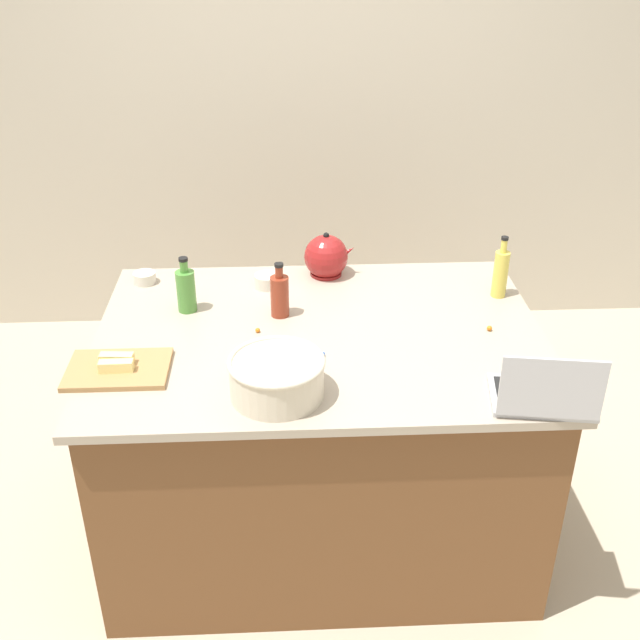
{
  "coord_description": "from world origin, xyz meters",
  "views": [
    {
      "loc": [
        -0.12,
        -2.36,
        2.25
      ],
      "look_at": [
        0.0,
        0.0,
        0.95
      ],
      "focal_mm": 42.71,
      "sensor_mm": 36.0,
      "label": 1
    }
  ],
  "objects_px": {
    "butter_stick_left": "(116,366)",
    "ramekin_medium": "(267,281)",
    "mixing_bowl_large": "(277,377)",
    "kettle": "(326,257)",
    "bottle_soy": "(280,295)",
    "butter_stick_right": "(117,359)",
    "laptop": "(544,394)",
    "bottle_olive": "(186,290)",
    "bottle_oil": "(501,273)",
    "cutting_board": "(118,369)",
    "ramekin_small": "(145,278)"
  },
  "relations": [
    {
      "from": "bottle_olive",
      "to": "butter_stick_right",
      "type": "distance_m",
      "value": 0.44
    },
    {
      "from": "mixing_bowl_large",
      "to": "bottle_oil",
      "type": "distance_m",
      "value": 1.08
    },
    {
      "from": "butter_stick_left",
      "to": "ramekin_small",
      "type": "xyz_separation_m",
      "value": [
        -0.01,
        0.69,
        -0.01
      ]
    },
    {
      "from": "mixing_bowl_large",
      "to": "butter_stick_left",
      "type": "xyz_separation_m",
      "value": [
        -0.52,
        0.14,
        -0.03
      ]
    },
    {
      "from": "mixing_bowl_large",
      "to": "bottle_soy",
      "type": "bearing_deg",
      "value": 88.77
    },
    {
      "from": "bottle_olive",
      "to": "ramekin_small",
      "type": "xyz_separation_m",
      "value": [
        -0.2,
        0.24,
        -0.06
      ]
    },
    {
      "from": "butter_stick_left",
      "to": "ramekin_medium",
      "type": "relative_size",
      "value": 1.07
    },
    {
      "from": "mixing_bowl_large",
      "to": "kettle",
      "type": "relative_size",
      "value": 1.42
    },
    {
      "from": "mixing_bowl_large",
      "to": "bottle_olive",
      "type": "xyz_separation_m",
      "value": [
        -0.34,
        0.58,
        0.02
      ]
    },
    {
      "from": "bottle_soy",
      "to": "bottle_oil",
      "type": "relative_size",
      "value": 0.85
    },
    {
      "from": "laptop",
      "to": "bottle_olive",
      "type": "distance_m",
      "value": 1.34
    },
    {
      "from": "cutting_board",
      "to": "laptop",
      "type": "bearing_deg",
      "value": -11.22
    },
    {
      "from": "mixing_bowl_large",
      "to": "bottle_soy",
      "type": "distance_m",
      "value": 0.53
    },
    {
      "from": "mixing_bowl_large",
      "to": "laptop",
      "type": "bearing_deg",
      "value": -7.19
    },
    {
      "from": "ramekin_small",
      "to": "butter_stick_right",
      "type": "bearing_deg",
      "value": -89.32
    },
    {
      "from": "bottle_soy",
      "to": "bottle_olive",
      "type": "bearing_deg",
      "value": 170.83
    },
    {
      "from": "mixing_bowl_large",
      "to": "bottle_oil",
      "type": "xyz_separation_m",
      "value": [
        0.86,
        0.64,
        0.03
      ]
    },
    {
      "from": "laptop",
      "to": "butter_stick_right",
      "type": "bearing_deg",
      "value": 167.9
    },
    {
      "from": "bottle_soy",
      "to": "kettle",
      "type": "bearing_deg",
      "value": 60.82
    },
    {
      "from": "laptop",
      "to": "mixing_bowl_large",
      "type": "relative_size",
      "value": 1.12
    },
    {
      "from": "mixing_bowl_large",
      "to": "bottle_soy",
      "type": "height_order",
      "value": "bottle_soy"
    },
    {
      "from": "ramekin_small",
      "to": "mixing_bowl_large",
      "type": "bearing_deg",
      "value": -57.16
    },
    {
      "from": "bottle_olive",
      "to": "butter_stick_right",
      "type": "bearing_deg",
      "value": -115.41
    },
    {
      "from": "cutting_board",
      "to": "ramekin_small",
      "type": "height_order",
      "value": "ramekin_small"
    },
    {
      "from": "bottle_soy",
      "to": "butter_stick_right",
      "type": "bearing_deg",
      "value": -147.53
    },
    {
      "from": "laptop",
      "to": "bottle_olive",
      "type": "xyz_separation_m",
      "value": [
        -1.15,
        0.68,
        0.04
      ]
    },
    {
      "from": "mixing_bowl_large",
      "to": "butter_stick_right",
      "type": "height_order",
      "value": "mixing_bowl_large"
    },
    {
      "from": "bottle_soy",
      "to": "cutting_board",
      "type": "height_order",
      "value": "bottle_soy"
    },
    {
      "from": "laptop",
      "to": "butter_stick_left",
      "type": "relative_size",
      "value": 3.09
    },
    {
      "from": "laptop",
      "to": "butter_stick_left",
      "type": "distance_m",
      "value": 1.35
    },
    {
      "from": "cutting_board",
      "to": "ramekin_small",
      "type": "distance_m",
      "value": 0.67
    },
    {
      "from": "bottle_soy",
      "to": "butter_stick_left",
      "type": "height_order",
      "value": "bottle_soy"
    },
    {
      "from": "laptop",
      "to": "bottle_oil",
      "type": "distance_m",
      "value": 0.75
    },
    {
      "from": "bottle_soy",
      "to": "butter_stick_right",
      "type": "xyz_separation_m",
      "value": [
        -0.54,
        -0.34,
        -0.05
      ]
    },
    {
      "from": "butter_stick_left",
      "to": "ramekin_medium",
      "type": "height_order",
      "value": "butter_stick_left"
    },
    {
      "from": "bottle_soy",
      "to": "ramekin_small",
      "type": "bearing_deg",
      "value": 151.11
    },
    {
      "from": "ramekin_small",
      "to": "bottle_olive",
      "type": "bearing_deg",
      "value": -51.17
    },
    {
      "from": "butter_stick_right",
      "to": "ramekin_medium",
      "type": "relative_size",
      "value": 1.07
    },
    {
      "from": "bottle_olive",
      "to": "butter_stick_left",
      "type": "relative_size",
      "value": 1.96
    },
    {
      "from": "bottle_oil",
      "to": "kettle",
      "type": "relative_size",
      "value": 1.16
    },
    {
      "from": "bottle_olive",
      "to": "bottle_soy",
      "type": "relative_size",
      "value": 1.02
    },
    {
      "from": "bottle_soy",
      "to": "kettle",
      "type": "height_order",
      "value": "bottle_soy"
    },
    {
      "from": "kettle",
      "to": "ramekin_small",
      "type": "height_order",
      "value": "kettle"
    },
    {
      "from": "butter_stick_right",
      "to": "mixing_bowl_large",
      "type": "bearing_deg",
      "value": -19.29
    },
    {
      "from": "laptop",
      "to": "kettle",
      "type": "bearing_deg",
      "value": 121.97
    },
    {
      "from": "bottle_oil",
      "to": "ramekin_small",
      "type": "bearing_deg",
      "value": 172.5
    },
    {
      "from": "butter_stick_right",
      "to": "cutting_board",
      "type": "bearing_deg",
      "value": -76.05
    },
    {
      "from": "laptop",
      "to": "ramekin_medium",
      "type": "xyz_separation_m",
      "value": [
        -0.85,
        0.87,
        -0.02
      ]
    },
    {
      "from": "bottle_soy",
      "to": "ramekin_small",
      "type": "height_order",
      "value": "bottle_soy"
    },
    {
      "from": "mixing_bowl_large",
      "to": "bottle_oil",
      "type": "bearing_deg",
      "value": 36.71
    }
  ]
}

